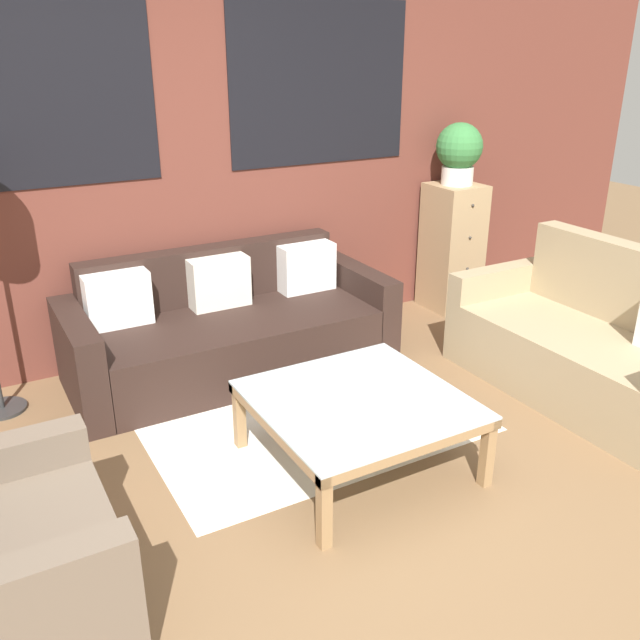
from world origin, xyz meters
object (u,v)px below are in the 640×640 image
at_px(couch_dark, 229,329).
at_px(drawer_cabinet, 452,247).
at_px(coffee_table, 358,407).
at_px(settee_vintage, 590,347).
at_px(potted_plant, 459,151).

bearing_deg(couch_dark, drawer_cabinet, 5.61).
relative_size(coffee_table, drawer_cabinet, 0.98).
relative_size(couch_dark, settee_vintage, 1.27).
bearing_deg(drawer_cabinet, couch_dark, -174.39).
bearing_deg(settee_vintage, drawer_cabinet, 82.09).
height_order(coffee_table, potted_plant, potted_plant).
height_order(coffee_table, drawer_cabinet, drawer_cabinet).
height_order(couch_dark, drawer_cabinet, drawer_cabinet).
bearing_deg(potted_plant, drawer_cabinet, -90.00).
distance_m(settee_vintage, drawer_cabinet, 1.65).
xyz_separation_m(couch_dark, potted_plant, (2.06, 0.20, 1.00)).
xyz_separation_m(couch_dark, coffee_table, (0.13, -1.40, 0.06)).
bearing_deg(coffee_table, couch_dark, 95.41).
bearing_deg(settee_vintage, couch_dark, 142.12).
distance_m(coffee_table, potted_plant, 2.68).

